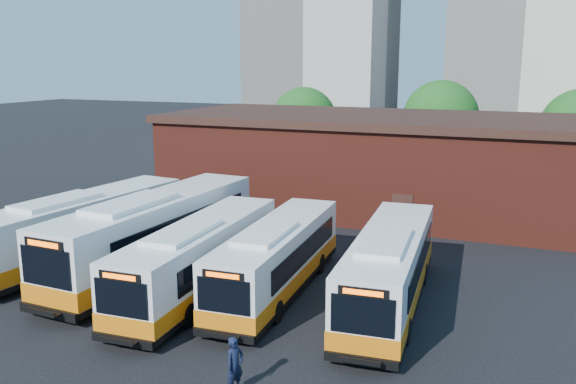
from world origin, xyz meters
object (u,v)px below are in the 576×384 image
at_px(bus_mideast, 277,261).
at_px(transit_worker, 235,365).
at_px(bus_farwest, 83,230).
at_px(bus_west, 156,236).
at_px(bus_east, 389,272).
at_px(bus_midwest, 200,261).

xyz_separation_m(bus_mideast, transit_worker, (2.11, -8.14, -0.53)).
distance_m(bus_farwest, transit_worker, 15.42).
relative_size(bus_west, bus_east, 1.16).
bearing_deg(bus_west, bus_mideast, 0.14).
relative_size(bus_midwest, bus_mideast, 1.04).
relative_size(bus_mideast, transit_worker, 6.48).
bearing_deg(transit_worker, bus_west, 63.29).
bearing_deg(bus_west, bus_east, 2.48).
bearing_deg(transit_worker, bus_east, -0.40).
bearing_deg(bus_mideast, bus_east, -0.48).
xyz_separation_m(bus_farwest, bus_east, (15.65, -0.03, -0.10)).
xyz_separation_m(bus_midwest, transit_worker, (5.09, -6.66, -0.59)).
bearing_deg(transit_worker, bus_mideast, 32.35).
height_order(bus_farwest, bus_mideast, bus_farwest).
bearing_deg(bus_east, bus_farwest, 175.29).
bearing_deg(transit_worker, bus_farwest, 74.65).
xyz_separation_m(bus_farwest, bus_west, (4.33, -0.00, 0.15)).
distance_m(bus_east, transit_worker, 8.85).
relative_size(bus_farwest, bus_east, 1.07).
distance_m(bus_mideast, transit_worker, 8.42).
height_order(bus_farwest, bus_east, bus_farwest).
height_order(bus_midwest, bus_mideast, bus_midwest).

